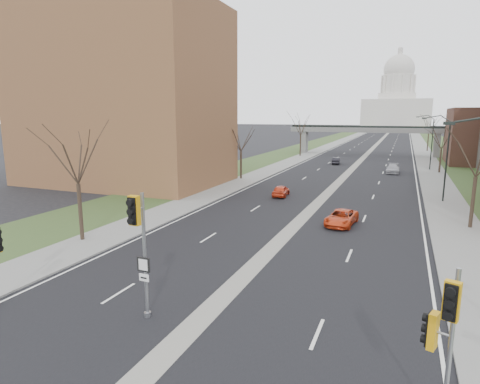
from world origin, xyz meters
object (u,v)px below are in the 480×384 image
Objects in this scene: signal_pole_median at (139,234)px; signal_pole_right at (444,327)px; car_right_near at (341,218)px; car_left_far at (336,161)px; car_right_mid at (393,169)px; car_left_near at (281,191)px.

signal_pole_median is 1.15× the size of signal_pole_right.
signal_pole_median is at bearing -101.29° from car_right_near.
car_left_far is 0.84× the size of car_right_near.
car_right_mid is at bearing 82.20° from signal_pole_median.
signal_pole_median is at bearing 85.05° from car_left_far.
car_left_near is 0.99× the size of car_left_far.
car_left_far is (-12.61, 62.43, -2.58)m from signal_pole_right.
signal_pole_median is 1.19× the size of car_right_mid.
signal_pole_median is at bearing -171.94° from signal_pole_right.
car_left_far is at bearing 139.38° from car_right_mid.
car_left_far is (-1.24, 60.32, -3.31)m from signal_pole_median.
car_right_near is (-5.64, 21.05, -2.58)m from signal_pole_right.
car_right_near is at bearing -95.81° from car_right_mid.
car_right_near is at bearing 125.13° from car_left_near.
car_left_near reaches higher than car_right_near.
signal_pole_right is 33.48m from car_left_near.
car_right_near is at bearing 123.53° from signal_pole_right.
signal_pole_median reaches higher than car_left_near.
car_right_near is 0.94× the size of car_right_mid.
car_left_near is (-2.17, 28.41, -3.30)m from signal_pole_median.
car_left_near is 0.77× the size of car_right_mid.
signal_pole_right reaches higher than car_left_far.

